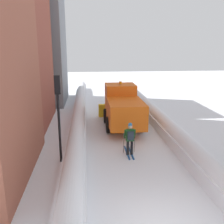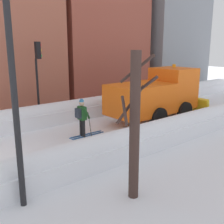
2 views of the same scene
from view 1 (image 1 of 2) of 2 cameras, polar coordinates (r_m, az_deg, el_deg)
ground_plane at (r=17.82m, az=1.96°, el=-4.04°), size 80.00×80.00×0.00m
snowbank_left at (r=17.52m, az=-7.61°, el=-2.69°), size 1.10×36.00×1.15m
snowbank_right at (r=18.28m, az=11.16°, el=-2.19°), size 1.10×36.00×1.11m
building_concrete_far at (r=27.42m, az=-19.15°, el=15.82°), size 7.76×7.00×13.22m
plow_truck at (r=18.09m, az=2.42°, el=1.11°), size 3.20×5.98×3.12m
skier at (r=13.59m, az=4.05°, el=-5.69°), size 0.62×1.80×1.81m
traffic_light_pole at (r=12.56m, az=-11.96°, el=2.13°), size 0.28×0.42×4.37m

